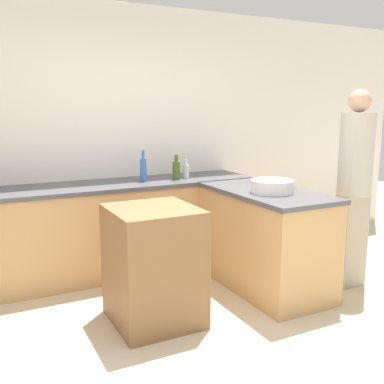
% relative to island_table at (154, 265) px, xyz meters
% --- Properties ---
extents(ground_plane, '(14.00, 14.00, 0.00)m').
position_rel_island_table_xyz_m(ground_plane, '(0.18, -0.63, -0.45)').
color(ground_plane, beige).
extents(wall_back, '(8.00, 0.06, 2.70)m').
position_rel_island_table_xyz_m(wall_back, '(0.18, 1.53, 0.90)').
color(wall_back, white).
rests_on(wall_back, ground_plane).
extents(counter_back, '(2.68, 0.69, 0.92)m').
position_rel_island_table_xyz_m(counter_back, '(0.18, 1.17, 0.01)').
color(counter_back, tan).
rests_on(counter_back, ground_plane).
extents(counter_peninsula, '(0.69, 1.36, 0.92)m').
position_rel_island_table_xyz_m(counter_peninsula, '(1.17, 0.18, 0.01)').
color(counter_peninsula, tan).
rests_on(counter_peninsula, ground_plane).
extents(island_table, '(0.64, 0.67, 0.91)m').
position_rel_island_table_xyz_m(island_table, '(0.00, 0.00, 0.00)').
color(island_table, brown).
rests_on(island_table, ground_plane).
extents(mixing_bowl, '(0.38, 0.38, 0.11)m').
position_rel_island_table_xyz_m(mixing_bowl, '(1.14, 0.05, 0.52)').
color(mixing_bowl, white).
rests_on(mixing_bowl, counter_peninsula).
extents(vinegar_bottle_clear, '(0.07, 0.07, 0.20)m').
position_rel_island_table_xyz_m(vinegar_bottle_clear, '(0.84, 1.13, 0.54)').
color(vinegar_bottle_clear, silver).
rests_on(vinegar_bottle_clear, counter_back).
extents(water_bottle_blue, '(0.07, 0.07, 0.32)m').
position_rel_island_table_xyz_m(water_bottle_blue, '(0.36, 1.13, 0.59)').
color(water_bottle_blue, '#386BB7').
rests_on(water_bottle_blue, counter_back).
extents(olive_oil_bottle, '(0.08, 0.08, 0.26)m').
position_rel_island_table_xyz_m(olive_oil_bottle, '(0.71, 1.10, 0.57)').
color(olive_oil_bottle, '#475B1E').
rests_on(olive_oil_bottle, counter_back).
extents(person_at_peninsula, '(0.30, 0.30, 1.81)m').
position_rel_island_table_xyz_m(person_at_peninsula, '(1.91, -0.16, 0.54)').
color(person_at_peninsula, '#ADA38E').
rests_on(person_at_peninsula, ground_plane).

